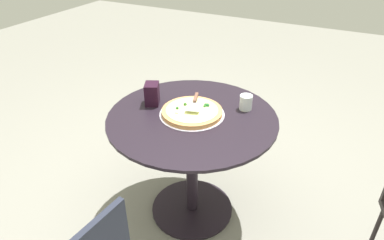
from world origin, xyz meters
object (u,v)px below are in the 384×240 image
Objects in this scene: pizza_on_tray at (192,112)px; patio_table at (192,145)px; pizza_server at (194,102)px; napkin_dispenser at (152,94)px; drinking_cup at (246,102)px.

patio_table is at bearing -151.71° from pizza_on_tray.
patio_table is 0.28m from pizza_server.
napkin_dispenser is (-0.04, 0.27, 0.01)m from pizza_server.
napkin_dispenser is (-0.19, 0.54, 0.02)m from drinking_cup.
napkin_dispenser reaches higher than pizza_server.
patio_table is 7.43× the size of napkin_dispenser.
napkin_dispenser reaches higher than patio_table.
napkin_dispenser is (0.01, 0.28, 0.05)m from pizza_on_tray.
drinking_cup reaches higher than pizza_server.
drinking_cup is (0.22, -0.25, 0.26)m from patio_table.
patio_table is at bearing -164.85° from pizza_server.
patio_table is 11.00× the size of drinking_cup.
pizza_on_tray is (0.02, 0.01, 0.23)m from patio_table.
pizza_on_tray is at bearing 62.92° from napkin_dispenser.
patio_table is 2.60× the size of pizza_on_tray.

